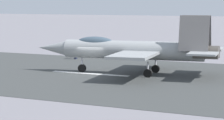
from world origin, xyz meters
The scene contains 4 objects.
ground_plane centered at (0.00, 0.00, 0.00)m, with size 400.00×400.00×0.00m, color slate.
runway_strip centered at (-0.02, 0.00, 0.01)m, with size 240.00×26.00×0.02m.
fighter_jet centered at (-3.79, -1.48, 2.34)m, with size 18.05×13.30×5.53m.
crew_person centered at (7.51, -10.12, 0.87)m, with size 0.30×0.70×1.73m.
Camera 1 is at (-22.96, 42.00, 6.68)m, focal length 82.60 mm.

